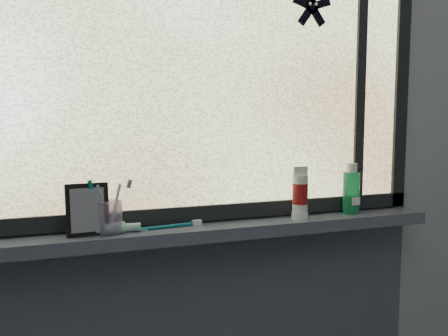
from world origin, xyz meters
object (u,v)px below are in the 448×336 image
vanity_mirror (87,209)px  toothbrush_cup (110,217)px  mouthwash_bottle (351,188)px  cream_tube (300,191)px

vanity_mirror → toothbrush_cup: size_ratio=1.59×
mouthwash_bottle → vanity_mirror: bearing=-179.5°
vanity_mirror → cream_tube: (0.68, -0.01, 0.02)m
vanity_mirror → cream_tube: cream_tube is taller
toothbrush_cup → cream_tube: cream_tube is taller
mouthwash_bottle → cream_tube: size_ratio=1.16×
cream_tube → toothbrush_cup: bearing=178.7°
vanity_mirror → mouthwash_bottle: bearing=-2.3°
vanity_mirror → toothbrush_cup: vanity_mirror is taller
toothbrush_cup → mouthwash_bottle: (0.83, 0.01, 0.04)m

